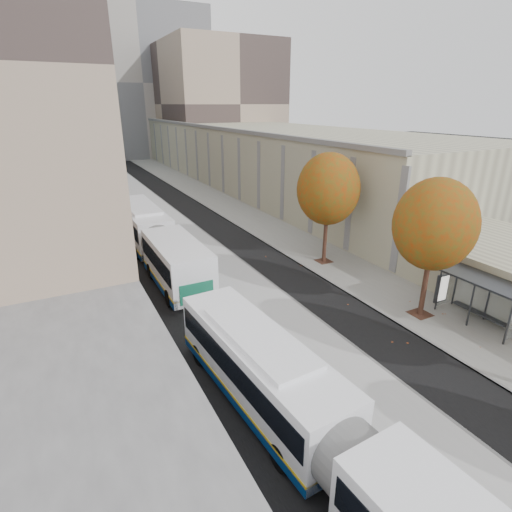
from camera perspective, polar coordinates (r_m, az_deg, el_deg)
bus_platform at (r=38.17m, az=-11.43°, el=3.79°), size 4.25×150.00×0.15m
sidewalk at (r=40.94m, az=-0.61°, el=5.32°), size 4.75×150.00×0.08m
building_tan at (r=70.87m, az=-2.99°, el=15.16°), size 18.00×92.00×8.00m
building_far_block at (r=98.31m, az=-17.04°, el=22.37°), size 30.00×18.00×30.00m
bus_shelter at (r=23.94m, az=30.00°, el=-3.75°), size 1.90×4.40×2.53m
tree_c at (r=22.42m, az=24.17°, el=4.10°), size 4.20×4.20×7.28m
tree_d at (r=28.64m, az=10.28°, el=9.36°), size 4.40×4.40×7.60m
bus_near at (r=13.71m, az=9.18°, el=-23.31°), size 3.52×16.89×2.79m
bus_far at (r=30.75m, az=-14.26°, el=2.55°), size 2.77×18.55×3.09m
distant_car at (r=61.51m, az=-21.79°, el=9.72°), size 2.66×4.19×1.33m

